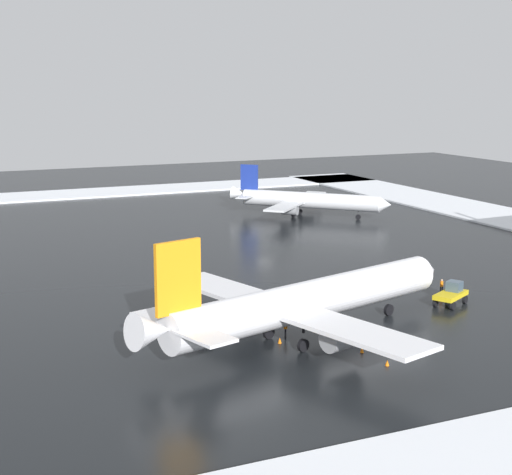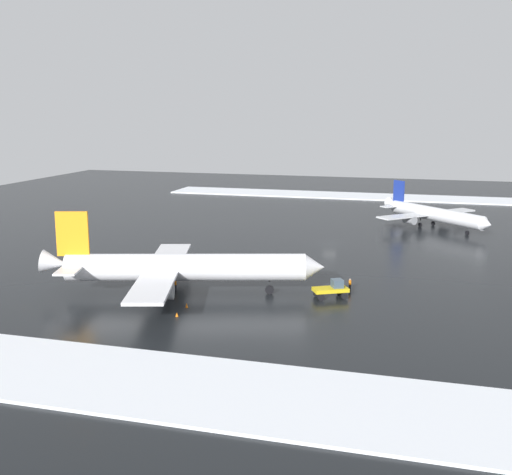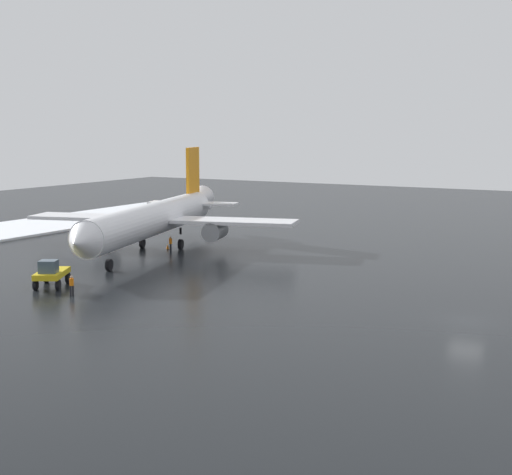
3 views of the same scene
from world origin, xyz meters
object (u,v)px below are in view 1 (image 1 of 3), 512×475
Objects in this scene: airplane_foreground_jet at (304,301)px; airplane_parked_starboard at (306,200)px; pushback_tug at (452,293)px; ground_crew_beside_wing at (442,285)px; ground_crew_mid_apron at (286,327)px; traffic_cone_mid_line at (280,340)px; traffic_cone_near_nose at (362,350)px; traffic_cone_wingtip_side at (387,363)px.

airplane_parked_starboard is at bearing 45.96° from airplane_foreground_jet.
ground_crew_beside_wing is (4.10, -1.81, -0.31)m from pushback_tug.
traffic_cone_mid_line is (-1.34, 1.26, -0.70)m from ground_crew_mid_apron.
ground_crew_mid_apron is 8.03m from traffic_cone_near_nose.
pushback_tug is 9.26× the size of traffic_cone_wingtip_side.
airplane_parked_starboard is at bearing -89.26° from ground_crew_mid_apron.
airplane_parked_starboard is at bearing -151.03° from ground_crew_beside_wing.
airplane_parked_starboard is 72.76m from traffic_cone_near_nose.
airplane_foreground_jet reaches higher than pushback_tug.
ground_crew_mid_apron is (-2.54, 21.48, -0.31)m from pushback_tug.
airplane_foreground_jet is 68.61× the size of traffic_cone_wingtip_side.
airplane_foreground_jet is 68.61× the size of traffic_cone_mid_line.
ground_crew_beside_wing reaches higher than traffic_cone_mid_line.
airplane_foreground_jet is 20.79m from pushback_tug.
airplane_foreground_jet is 23.66m from ground_crew_beside_wing.
pushback_tug is 19.49m from traffic_cone_near_nose.
airplane_parked_starboard is at bearing -22.63° from traffic_cone_wingtip_side.
traffic_cone_mid_line is at bearing -31.77° from ground_crew_beside_wing.
traffic_cone_wingtip_side is (-12.97, 16.91, -1.01)m from pushback_tug.
airplane_parked_starboard is 43.16× the size of traffic_cone_mid_line.
airplane_parked_starboard is 70.50m from traffic_cone_mid_line.
traffic_cone_mid_line is (5.37, 5.61, 0.00)m from traffic_cone_near_nose.
ground_crew_mid_apron is at bearing -33.87° from ground_crew_beside_wing.
airplane_foreground_jet is 22.07× the size of ground_crew_mid_apron.
ground_crew_beside_wing is 24.22m from ground_crew_mid_apron.
ground_crew_beside_wing is 1.00× the size of ground_crew_mid_apron.
traffic_cone_mid_line is (-7.99, 24.54, -0.70)m from ground_crew_beside_wing.
traffic_cone_wingtip_side is (-9.03, -3.36, -3.50)m from airplane_foreground_jet.
ground_crew_beside_wing is at bearing -55.70° from airplane_parked_starboard.
airplane_foreground_jet is 68.61× the size of traffic_cone_near_nose.
airplane_parked_starboard is (61.16, -32.62, -0.81)m from airplane_foreground_jet.
airplane_foreground_jet reaches higher than ground_crew_beside_wing.
airplane_foreground_jet is 1.59× the size of airplane_parked_starboard.
traffic_cone_wingtip_side is at bearing -176.61° from traffic_cone_near_nose.
ground_crew_mid_apron is at bearing -43.16° from traffic_cone_mid_line.
ground_crew_mid_apron reaches higher than traffic_cone_near_nose.
ground_crew_beside_wing is at bearing 4.06° from airplane_foreground_jet.
traffic_cone_mid_line is at bearing 162.62° from airplane_foreground_jet.
ground_crew_mid_apron is (1.40, 1.21, -2.80)m from airplane_foreground_jet.
airplane_foreground_jet reaches higher than traffic_cone_near_nose.
ground_crew_beside_wing is 23.19m from traffic_cone_near_nose.
ground_crew_mid_apron is 3.11× the size of traffic_cone_wingtip_side.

